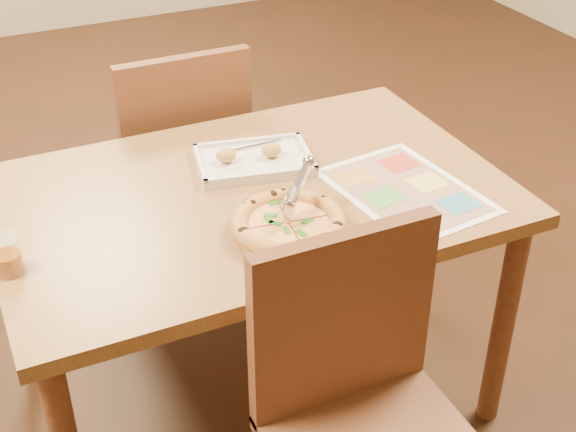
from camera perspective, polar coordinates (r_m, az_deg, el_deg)
name	(u,v)px	position (r m, az deg, el deg)	size (l,w,h in m)	color
dining_table	(251,218)	(2.11, -2.68, -0.17)	(1.30, 0.85, 0.72)	#94633B
chair_near	(361,387)	(1.73, 5.22, -12.02)	(0.42, 0.42, 0.47)	brown
chair_far	(180,144)	(2.63, -7.68, 5.07)	(0.42, 0.42, 0.47)	brown
plate	(288,232)	(1.89, 0.00, -1.11)	(0.24, 0.24, 0.01)	white
pizza	(289,223)	(1.88, 0.05, -0.52)	(0.27, 0.27, 0.04)	gold
pizza_cutter	(296,191)	(1.88, 0.59, 1.82)	(0.13, 0.13, 0.10)	silver
appetizer_tray	(253,161)	(2.17, -2.47, 3.96)	(0.34, 0.26, 0.06)	silver
glass_tumbler	(6,257)	(1.85, -19.39, -2.80)	(0.07, 0.07, 0.09)	#8B420A
menu	(406,191)	(2.08, 8.37, 1.81)	(0.30, 0.42, 0.01)	white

